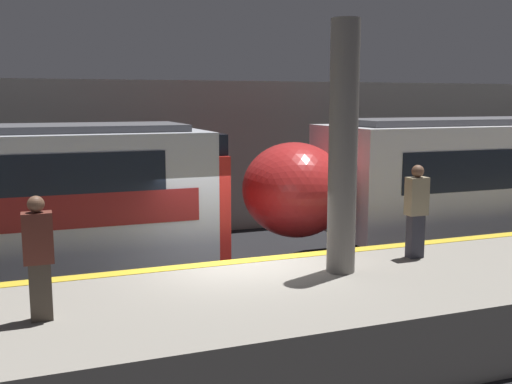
{
  "coord_description": "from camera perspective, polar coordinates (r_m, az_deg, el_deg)",
  "views": [
    {
      "loc": [
        -3.42,
        -9.99,
        3.99
      ],
      "look_at": [
        0.76,
        1.08,
        2.16
      ],
      "focal_mm": 42.0,
      "sensor_mm": 36.0,
      "label": 1
    }
  ],
  "objects": [
    {
      "name": "ground_plane",
      "position": [
        11.29,
        -1.71,
        -11.93
      ],
      "size": [
        120.0,
        120.0,
        0.0
      ],
      "primitive_type": "plane",
      "color": "black"
    },
    {
      "name": "platform",
      "position": [
        9.49,
        1.96,
        -12.42
      ],
      "size": [
        40.0,
        3.66,
        1.13
      ],
      "color": "gray",
      "rests_on": "ground"
    },
    {
      "name": "station_rear_barrier",
      "position": [
        17.67,
        -9.44,
        3.09
      ],
      "size": [
        50.0,
        0.15,
        4.55
      ],
      "color": "#9E998E",
      "rests_on": "ground"
    },
    {
      "name": "support_pillar_near",
      "position": [
        9.93,
        8.29,
        4.1
      ],
      "size": [
        0.48,
        0.48,
        4.15
      ],
      "color": "slate",
      "rests_on": "platform"
    },
    {
      "name": "person_waiting",
      "position": [
        8.3,
        -19.99,
        -5.68
      ],
      "size": [
        0.38,
        0.24,
        1.66
      ],
      "color": "#473D33",
      "rests_on": "platform"
    },
    {
      "name": "person_walking",
      "position": [
        11.27,
        15.01,
        -1.57
      ],
      "size": [
        0.38,
        0.24,
        1.71
      ],
      "color": "#2D2D38",
      "rests_on": "platform"
    }
  ]
}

